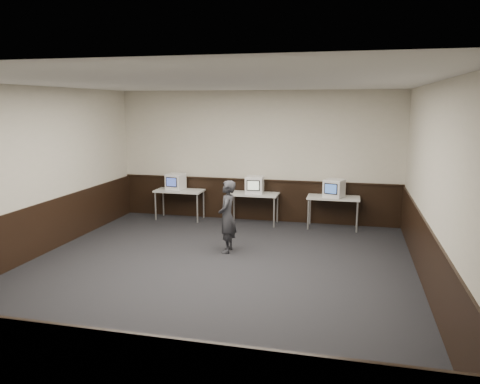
# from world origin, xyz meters

# --- Properties ---
(floor) EXTENTS (8.00, 8.00, 0.00)m
(floor) POSITION_xyz_m (0.00, 0.00, 0.00)
(floor) COLOR black
(floor) RESTS_ON ground
(ceiling) EXTENTS (8.00, 8.00, 0.00)m
(ceiling) POSITION_xyz_m (0.00, 0.00, 3.20)
(ceiling) COLOR white
(ceiling) RESTS_ON back_wall
(back_wall) EXTENTS (7.00, 0.00, 7.00)m
(back_wall) POSITION_xyz_m (0.00, 4.00, 1.60)
(back_wall) COLOR beige
(back_wall) RESTS_ON ground
(front_wall) EXTENTS (7.00, 0.00, 7.00)m
(front_wall) POSITION_xyz_m (0.00, -4.00, 1.60)
(front_wall) COLOR beige
(front_wall) RESTS_ON ground
(left_wall) EXTENTS (0.00, 8.00, 8.00)m
(left_wall) POSITION_xyz_m (-3.50, 0.00, 1.60)
(left_wall) COLOR beige
(left_wall) RESTS_ON ground
(right_wall) EXTENTS (0.00, 8.00, 8.00)m
(right_wall) POSITION_xyz_m (3.50, 0.00, 1.60)
(right_wall) COLOR beige
(right_wall) RESTS_ON ground
(wainscot_back) EXTENTS (6.98, 0.04, 1.00)m
(wainscot_back) POSITION_xyz_m (0.00, 3.98, 0.50)
(wainscot_back) COLOR black
(wainscot_back) RESTS_ON back_wall
(wainscot_front) EXTENTS (6.98, 0.04, 1.00)m
(wainscot_front) POSITION_xyz_m (0.00, -3.98, 0.50)
(wainscot_front) COLOR black
(wainscot_front) RESTS_ON front_wall
(wainscot_left) EXTENTS (0.04, 7.98, 1.00)m
(wainscot_left) POSITION_xyz_m (-3.48, 0.00, 0.50)
(wainscot_left) COLOR black
(wainscot_left) RESTS_ON left_wall
(wainscot_right) EXTENTS (0.04, 7.98, 1.00)m
(wainscot_right) POSITION_xyz_m (3.48, 0.00, 0.50)
(wainscot_right) COLOR black
(wainscot_right) RESTS_ON right_wall
(wainscot_rail) EXTENTS (6.98, 0.06, 0.04)m
(wainscot_rail) POSITION_xyz_m (0.00, 3.96, 1.02)
(wainscot_rail) COLOR black
(wainscot_rail) RESTS_ON wainscot_back
(desk_left) EXTENTS (1.20, 0.60, 0.75)m
(desk_left) POSITION_xyz_m (-1.90, 3.60, 0.68)
(desk_left) COLOR beige
(desk_left) RESTS_ON ground
(desk_center) EXTENTS (1.20, 0.60, 0.75)m
(desk_center) POSITION_xyz_m (0.00, 3.60, 0.68)
(desk_center) COLOR beige
(desk_center) RESTS_ON ground
(desk_right) EXTENTS (1.20, 0.60, 0.75)m
(desk_right) POSITION_xyz_m (1.90, 3.60, 0.68)
(desk_right) COLOR beige
(desk_right) RESTS_ON ground
(emac_left) EXTENTS (0.45, 0.47, 0.40)m
(emac_left) POSITION_xyz_m (-2.01, 3.64, 0.95)
(emac_left) COLOR white
(emac_left) RESTS_ON desk_left
(emac_center) EXTENTS (0.44, 0.47, 0.42)m
(emac_center) POSITION_xyz_m (0.03, 3.59, 0.96)
(emac_center) COLOR white
(emac_center) RESTS_ON desk_center
(emac_right) EXTENTS (0.53, 0.54, 0.41)m
(emac_right) POSITION_xyz_m (1.91, 3.56, 0.96)
(emac_right) COLOR white
(emac_right) RESTS_ON desk_right
(person) EXTENTS (0.38, 0.54, 1.42)m
(person) POSITION_xyz_m (-0.03, 1.29, 0.71)
(person) COLOR #27272C
(person) RESTS_ON ground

